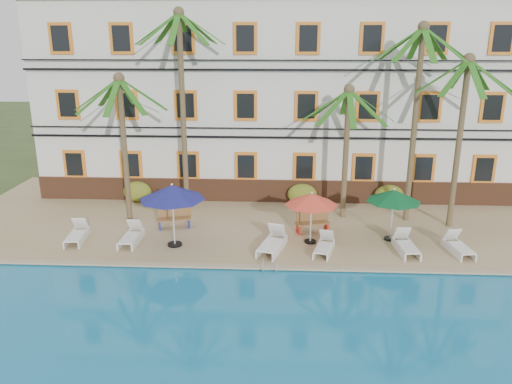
# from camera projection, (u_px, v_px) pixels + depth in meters

# --- Properties ---
(ground) EXTENTS (100.00, 100.00, 0.00)m
(ground) POSITION_uv_depth(u_px,v_px,m) (272.00, 263.00, 19.58)
(ground) COLOR #384C23
(ground) RESTS_ON ground
(pool_deck) EXTENTS (30.00, 12.00, 0.25)m
(pool_deck) POSITION_uv_depth(u_px,v_px,m) (274.00, 217.00, 24.31)
(pool_deck) COLOR tan
(pool_deck) RESTS_ON ground
(swimming_pool) EXTENTS (26.00, 12.00, 0.20)m
(swimming_pool) POSITION_uv_depth(u_px,v_px,m) (267.00, 377.00, 12.88)
(swimming_pool) COLOR #1677AA
(swimming_pool) RESTS_ON ground
(pool_coping) EXTENTS (30.00, 0.35, 0.06)m
(pool_coping) POSITION_uv_depth(u_px,v_px,m) (272.00, 267.00, 18.64)
(pool_coping) COLOR tan
(pool_coping) RESTS_ON pool_deck
(hotel_building) EXTENTS (25.40, 6.44, 10.22)m
(hotel_building) POSITION_uv_depth(u_px,v_px,m) (277.00, 97.00, 27.51)
(hotel_building) COLOR silver
(hotel_building) RESTS_ON pool_deck
(palm_a) EXTENTS (4.16, 4.16, 6.79)m
(palm_a) POSITION_uv_depth(u_px,v_px,m) (123.00, 126.00, 22.47)
(palm_a) COLOR brown
(palm_a) RESTS_ON pool_deck
(palm_b) EXTENTS (4.16, 4.16, 9.58)m
(palm_b) POSITION_uv_depth(u_px,v_px,m) (182.00, 87.00, 23.31)
(palm_b) COLOR brown
(palm_b) RESTS_ON pool_deck
(palm_c) EXTENTS (4.16, 4.16, 6.27)m
(palm_c) POSITION_uv_depth(u_px,v_px,m) (347.00, 132.00, 22.78)
(palm_c) COLOR brown
(palm_c) RESTS_ON pool_deck
(palm_d) EXTENTS (4.16, 4.16, 8.93)m
(palm_d) POSITION_uv_depth(u_px,v_px,m) (417.00, 99.00, 21.93)
(palm_d) COLOR brown
(palm_d) RESTS_ON pool_deck
(palm_e) EXTENTS (4.16, 4.16, 7.64)m
(palm_e) POSITION_uv_depth(u_px,v_px,m) (462.00, 119.00, 21.38)
(palm_e) COLOR brown
(palm_e) RESTS_ON pool_deck
(shrub_left) EXTENTS (1.50, 0.90, 1.10)m
(shrub_left) POSITION_uv_depth(u_px,v_px,m) (137.00, 192.00, 25.99)
(shrub_left) COLOR #205719
(shrub_left) RESTS_ON pool_deck
(shrub_mid) EXTENTS (1.50, 0.90, 1.10)m
(shrub_mid) POSITION_uv_depth(u_px,v_px,m) (302.00, 194.00, 25.57)
(shrub_mid) COLOR #205719
(shrub_mid) RESTS_ON pool_deck
(shrub_right) EXTENTS (1.50, 0.90, 1.10)m
(shrub_right) POSITION_uv_depth(u_px,v_px,m) (389.00, 196.00, 25.36)
(shrub_right) COLOR #205719
(shrub_right) RESTS_ON pool_deck
(umbrella_blue) EXTENTS (2.68, 2.68, 2.68)m
(umbrella_blue) POSITION_uv_depth(u_px,v_px,m) (172.00, 193.00, 19.99)
(umbrella_blue) COLOR black
(umbrella_blue) RESTS_ON pool_deck
(umbrella_red) EXTENTS (2.22, 2.22, 2.23)m
(umbrella_red) POSITION_uv_depth(u_px,v_px,m) (312.00, 199.00, 20.41)
(umbrella_red) COLOR black
(umbrella_red) RESTS_ON pool_deck
(umbrella_green) EXTENTS (2.29, 2.29, 2.29)m
(umbrella_green) POSITION_uv_depth(u_px,v_px,m) (394.00, 196.00, 20.68)
(umbrella_green) COLOR black
(umbrella_green) RESTS_ON pool_deck
(lounger_a) EXTENTS (0.85, 1.88, 0.86)m
(lounger_a) POSITION_uv_depth(u_px,v_px,m) (77.00, 234.00, 21.08)
(lounger_a) COLOR white
(lounger_a) RESTS_ON pool_deck
(lounger_b) EXTENTS (0.68, 1.84, 0.87)m
(lounger_b) POSITION_uv_depth(u_px,v_px,m) (131.00, 236.00, 20.89)
(lounger_b) COLOR white
(lounger_b) RESTS_ON pool_deck
(lounger_c) EXTENTS (1.27, 2.19, 0.98)m
(lounger_c) POSITION_uv_depth(u_px,v_px,m) (272.00, 243.00, 20.10)
(lounger_c) COLOR white
(lounger_c) RESTS_ON pool_deck
(lounger_d) EXTENTS (1.02, 1.81, 0.81)m
(lounger_d) POSITION_uv_depth(u_px,v_px,m) (324.00, 246.00, 19.94)
(lounger_d) COLOR white
(lounger_d) RESTS_ON pool_deck
(lounger_e) EXTENTS (0.79, 1.90, 0.88)m
(lounger_e) POSITION_uv_depth(u_px,v_px,m) (406.00, 245.00, 19.98)
(lounger_e) COLOR white
(lounger_e) RESTS_ON pool_deck
(lounger_f) EXTENTS (0.87, 1.85, 0.84)m
(lounger_f) POSITION_uv_depth(u_px,v_px,m) (458.00, 246.00, 19.90)
(lounger_f) COLOR white
(lounger_f) RESTS_ON pool_deck
(bench_left) EXTENTS (1.57, 0.84, 0.93)m
(bench_left) POSITION_uv_depth(u_px,v_px,m) (174.00, 218.00, 22.49)
(bench_left) COLOR olive
(bench_left) RESTS_ON pool_deck
(bench_right) EXTENTS (1.57, 0.86, 0.93)m
(bench_right) POSITION_uv_depth(u_px,v_px,m) (312.00, 222.00, 21.99)
(bench_right) COLOR olive
(bench_right) RESTS_ON pool_deck
(pool_ladder) EXTENTS (0.54, 0.74, 0.74)m
(pool_ladder) POSITION_uv_depth(u_px,v_px,m) (270.00, 269.00, 18.56)
(pool_ladder) COLOR silver
(pool_ladder) RESTS_ON ground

